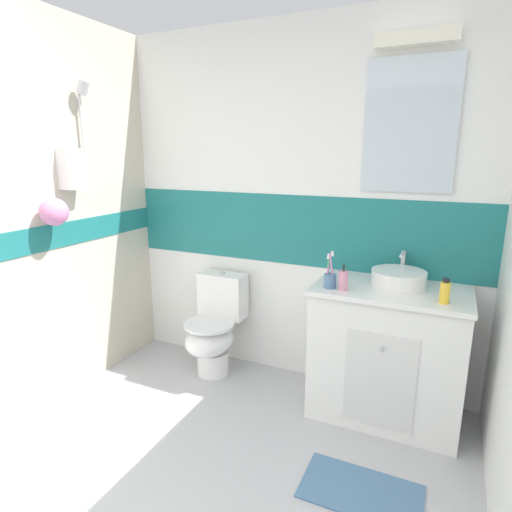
# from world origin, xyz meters

# --- Properties ---
(ground_plane) EXTENTS (3.20, 3.48, 0.04)m
(ground_plane) POSITION_xyz_m (0.00, 1.20, -0.02)
(ground_plane) COLOR #B2B2B7
(wall_back_tiled) EXTENTS (3.20, 0.20, 2.50)m
(wall_back_tiled) POSITION_xyz_m (0.01, 2.45, 1.26)
(wall_back_tiled) COLOR white
(wall_back_tiled) RESTS_ON ground_plane
(wall_left_shower_alcove) EXTENTS (0.29, 3.48, 2.50)m
(wall_left_shower_alcove) POSITION_xyz_m (-1.35, 1.20, 1.25)
(wall_left_shower_alcove) COLOR beige
(wall_left_shower_alcove) RESTS_ON ground_plane
(vanity_cabinet) EXTENTS (0.90, 0.55, 0.85)m
(vanity_cabinet) POSITION_xyz_m (0.73, 2.14, 0.43)
(vanity_cabinet) COLOR white
(vanity_cabinet) RESTS_ON ground_plane
(sink_basin) EXTENTS (0.32, 0.37, 0.19)m
(sink_basin) POSITION_xyz_m (0.76, 2.18, 0.90)
(sink_basin) COLOR white
(sink_basin) RESTS_ON vanity_cabinet
(toilet) EXTENTS (0.37, 0.50, 0.76)m
(toilet) POSITION_xyz_m (-0.53, 2.15, 0.35)
(toilet) COLOR white
(toilet) RESTS_ON ground_plane
(toothbrush_cup) EXTENTS (0.07, 0.07, 0.23)m
(toothbrush_cup) POSITION_xyz_m (0.39, 1.98, 0.91)
(toothbrush_cup) COLOR #4C7299
(toothbrush_cup) RESTS_ON vanity_cabinet
(soap_dispenser) EXTENTS (0.06, 0.06, 0.16)m
(soap_dispenser) POSITION_xyz_m (0.47, 1.97, 0.91)
(soap_dispenser) COLOR pink
(soap_dispenser) RESTS_ON vanity_cabinet
(lotion_bottle_short) EXTENTS (0.05, 0.05, 0.14)m
(lotion_bottle_short) POSITION_xyz_m (1.02, 1.98, 0.91)
(lotion_bottle_short) COLOR yellow
(lotion_bottle_short) RESTS_ON vanity_cabinet
(bath_mat) EXTENTS (0.58, 0.34, 0.01)m
(bath_mat) POSITION_xyz_m (0.74, 1.41, 0.01)
(bath_mat) COLOR #4C7299
(bath_mat) RESTS_ON ground_plane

